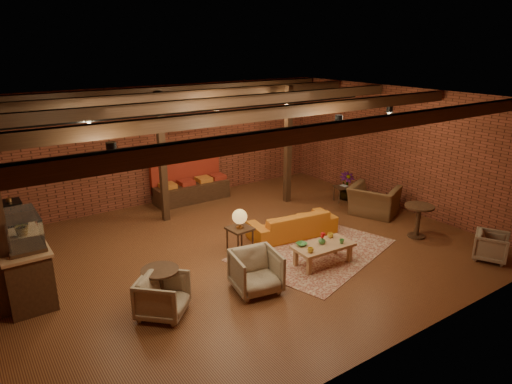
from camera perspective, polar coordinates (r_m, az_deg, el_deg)
floor at (r=9.92m, az=-1.84°, el=-7.34°), size 10.00×10.00×0.00m
ceiling at (r=9.01m, az=-2.04°, el=11.34°), size 10.00×8.00×0.02m
wall_back at (r=12.79m, az=-11.65°, el=5.80°), size 10.00×0.02×3.20m
wall_front at (r=6.54m, az=17.40°, el=-6.93°), size 10.00×0.02×3.20m
wall_right at (r=12.65m, az=17.63°, el=5.17°), size 0.02×8.00×3.20m
ceiling_beams at (r=9.02m, az=-2.04°, el=10.58°), size 9.80×6.40×0.22m
ceiling_pipe at (r=10.43m, az=-6.81°, el=10.24°), size 9.60×0.12×0.12m
post_left at (r=11.31m, az=-11.65°, el=4.17°), size 0.16×0.16×3.20m
post_right at (r=12.49m, az=4.01°, el=5.83°), size 0.16×0.16×3.20m
service_counter at (r=9.27m, az=-27.57°, el=-6.04°), size 0.80×2.50×1.60m
plant_counter at (r=9.31m, az=-27.51°, el=-3.12°), size 0.35×0.39×0.30m
banquette at (r=12.91m, az=-8.11°, el=1.05°), size 2.10×0.70×1.00m
service_sign at (r=12.09m, az=-7.54°, el=8.93°), size 0.86×0.06×0.30m
ceiling_spotlights at (r=9.05m, az=-2.02°, el=9.20°), size 6.40×4.40×0.28m
rug at (r=10.00m, az=7.09°, el=-7.21°), size 3.78×3.28×0.01m
sofa at (r=10.57m, az=4.57°, el=-3.96°), size 2.12×1.07×0.59m
coffee_table at (r=9.30m, az=8.31°, el=-6.78°), size 1.27×0.68×0.68m
side_table_lamp at (r=9.51m, az=-2.05°, el=-3.53°), size 0.51×0.51×0.99m
round_table_left at (r=8.01m, az=-11.84°, el=-10.79°), size 0.64×0.64×0.67m
armchair_a at (r=7.75m, az=-11.60°, el=-12.42°), size 1.01×1.01×0.76m
armchair_b at (r=8.27m, az=0.00°, el=-9.69°), size 0.93×0.88×0.83m
armchair_right at (r=12.12m, az=14.55°, el=-0.46°), size 1.17×1.38×1.02m
side_table_book at (r=12.95m, az=10.70°, el=0.54°), size 0.49×0.49×0.46m
round_table_right at (r=11.02m, az=19.65°, el=-2.85°), size 0.66×0.66×0.77m
armchair_far at (r=10.58m, az=27.36°, el=-5.91°), size 0.82×0.81×0.64m
plant_tall at (r=12.95m, az=11.44°, el=4.04°), size 1.68×1.68×2.35m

